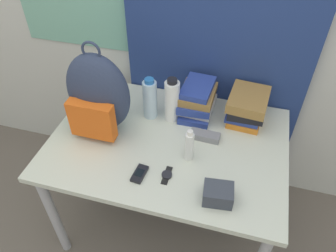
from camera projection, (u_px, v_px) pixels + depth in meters
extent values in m
cube|color=navy|center=(222.00, 4.00, 1.57)|extent=(1.00, 0.04, 2.50)
cube|color=beige|center=(168.00, 143.00, 1.66)|extent=(1.18, 0.83, 0.03)
cylinder|color=#B2B2B7|center=(54.00, 216.00, 1.75)|extent=(0.05, 0.05, 0.68)
cylinder|color=#B2B2B7|center=(108.00, 128.00, 2.26)|extent=(0.05, 0.05, 0.68)
cylinder|color=#B2B2B7|center=(266.00, 159.00, 2.05)|extent=(0.05, 0.05, 0.68)
ellipsoid|color=#2D3851|center=(98.00, 93.00, 1.59)|extent=(0.32, 0.17, 0.43)
cube|color=#E05B19|center=(92.00, 120.00, 1.57)|extent=(0.23, 0.06, 0.19)
torus|color=#2D3851|center=(91.00, 51.00, 1.43)|extent=(0.09, 0.01, 0.09)
cube|color=navy|center=(197.00, 109.00, 1.81)|extent=(0.17, 0.26, 0.03)
cube|color=silver|center=(198.00, 105.00, 1.79)|extent=(0.18, 0.23, 0.03)
cube|color=navy|center=(196.00, 100.00, 1.77)|extent=(0.19, 0.26, 0.04)
cube|color=olive|center=(198.00, 94.00, 1.74)|extent=(0.18, 0.22, 0.04)
cube|color=navy|center=(198.00, 88.00, 1.72)|extent=(0.16, 0.23, 0.03)
cube|color=orange|center=(245.00, 117.00, 1.76)|extent=(0.18, 0.21, 0.03)
cube|color=navy|center=(244.00, 112.00, 1.75)|extent=(0.18, 0.22, 0.03)
cube|color=black|center=(246.00, 108.00, 1.72)|extent=(0.18, 0.21, 0.04)
cube|color=olive|center=(249.00, 99.00, 1.69)|extent=(0.21, 0.26, 0.05)
cylinder|color=silver|center=(150.00, 100.00, 1.72)|extent=(0.08, 0.08, 0.22)
cylinder|color=#286BB7|center=(149.00, 81.00, 1.64)|extent=(0.05, 0.05, 0.02)
cylinder|color=white|center=(172.00, 101.00, 1.70)|extent=(0.08, 0.08, 0.23)
cylinder|color=black|center=(172.00, 81.00, 1.62)|extent=(0.05, 0.05, 0.02)
cylinder|color=white|center=(189.00, 147.00, 1.51)|extent=(0.04, 0.04, 0.15)
cylinder|color=white|center=(190.00, 133.00, 1.45)|extent=(0.03, 0.03, 0.02)
cube|color=black|center=(140.00, 174.00, 1.49)|extent=(0.06, 0.10, 0.02)
cube|color=black|center=(139.00, 173.00, 1.48)|extent=(0.04, 0.05, 0.00)
cube|color=gray|center=(205.00, 136.00, 1.65)|extent=(0.15, 0.06, 0.04)
cube|color=#383D47|center=(218.00, 194.00, 1.37)|extent=(0.14, 0.11, 0.07)
cube|color=black|center=(167.00, 175.00, 1.49)|extent=(0.03, 0.11, 0.00)
cylinder|color=#232328|center=(167.00, 175.00, 1.48)|extent=(0.05, 0.05, 0.01)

